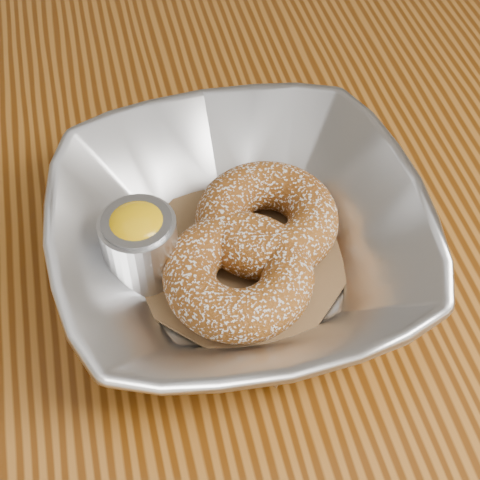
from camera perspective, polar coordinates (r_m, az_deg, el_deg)
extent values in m
cube|color=brown|center=(0.53, -4.35, -4.99)|extent=(1.20, 0.80, 0.04)
imported|color=silver|center=(0.50, 0.00, 0.07)|extent=(0.25, 0.25, 0.06)
cube|color=brown|center=(0.51, 0.00, -1.49)|extent=(0.21, 0.21, 0.00)
torus|color=brown|center=(0.51, 2.09, 1.64)|extent=(0.10, 0.10, 0.04)
torus|color=brown|center=(0.48, -0.11, -2.74)|extent=(0.10, 0.10, 0.04)
cylinder|color=silver|center=(0.50, -7.73, -0.51)|extent=(0.05, 0.05, 0.05)
cylinder|color=gray|center=(0.49, -7.78, -0.22)|extent=(0.05, 0.05, 0.05)
ellipsoid|color=#FFBC07|center=(0.48, -7.97, 0.94)|extent=(0.04, 0.04, 0.03)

